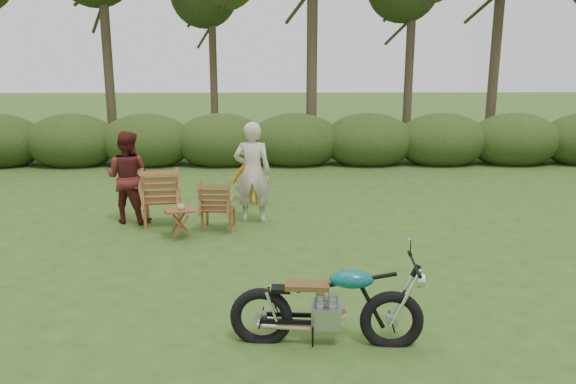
{
  "coord_description": "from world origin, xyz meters",
  "views": [
    {
      "loc": [
        -0.49,
        -6.09,
        2.88
      ],
      "look_at": [
        -0.33,
        2.05,
        0.9
      ],
      "focal_mm": 35.0,
      "sensor_mm": 36.0,
      "label": 1
    }
  ],
  "objects_px": {
    "motorcycle": "(326,343)",
    "lawn_chair_right": "(219,229)",
    "side_table": "(180,224)",
    "adult_a": "(253,221)",
    "cup": "(181,207)",
    "child": "(251,203)",
    "lawn_chair_left": "(164,224)",
    "adult_b": "(131,222)"
  },
  "relations": [
    {
      "from": "motorcycle",
      "to": "lawn_chair_right",
      "type": "bearing_deg",
      "value": 115.26
    },
    {
      "from": "motorcycle",
      "to": "side_table",
      "type": "distance_m",
      "value": 4.05
    },
    {
      "from": "side_table",
      "to": "adult_a",
      "type": "relative_size",
      "value": 0.27
    },
    {
      "from": "side_table",
      "to": "cup",
      "type": "height_order",
      "value": "cup"
    },
    {
      "from": "cup",
      "to": "child",
      "type": "height_order",
      "value": "child"
    },
    {
      "from": "lawn_chair_right",
      "to": "lawn_chair_left",
      "type": "relative_size",
      "value": 0.83
    },
    {
      "from": "lawn_chair_left",
      "to": "adult_a",
      "type": "height_order",
      "value": "adult_a"
    },
    {
      "from": "motorcycle",
      "to": "adult_a",
      "type": "height_order",
      "value": "adult_a"
    },
    {
      "from": "cup",
      "to": "adult_b",
      "type": "xyz_separation_m",
      "value": [
        -1.08,
        0.97,
        -0.53
      ]
    },
    {
      "from": "lawn_chair_right",
      "to": "adult_a",
      "type": "distance_m",
      "value": 0.73
    },
    {
      "from": "lawn_chair_right",
      "to": "side_table",
      "type": "distance_m",
      "value": 0.78
    },
    {
      "from": "cup",
      "to": "lawn_chair_left",
      "type": "bearing_deg",
      "value": 120.13
    },
    {
      "from": "lawn_chair_left",
      "to": "adult_b",
      "type": "xyz_separation_m",
      "value": [
        -0.62,
        0.18,
        0.0
      ]
    },
    {
      "from": "cup",
      "to": "motorcycle",
      "type": "bearing_deg",
      "value": -59.48
    },
    {
      "from": "cup",
      "to": "child",
      "type": "distance_m",
      "value": 2.49
    },
    {
      "from": "cup",
      "to": "adult_b",
      "type": "height_order",
      "value": "adult_b"
    },
    {
      "from": "lawn_chair_right",
      "to": "lawn_chair_left",
      "type": "distance_m",
      "value": 1.04
    },
    {
      "from": "lawn_chair_left",
      "to": "side_table",
      "type": "xyz_separation_m",
      "value": [
        0.43,
        -0.76,
        0.24
      ]
    },
    {
      "from": "lawn_chair_right",
      "to": "side_table",
      "type": "relative_size",
      "value": 1.77
    },
    {
      "from": "lawn_chair_left",
      "to": "lawn_chair_right",
      "type": "bearing_deg",
      "value": 156.02
    },
    {
      "from": "side_table",
      "to": "adult_b",
      "type": "xyz_separation_m",
      "value": [
        -1.05,
        0.95,
        -0.24
      ]
    },
    {
      "from": "adult_b",
      "to": "adult_a",
      "type": "bearing_deg",
      "value": -168.16
    },
    {
      "from": "adult_a",
      "to": "adult_b",
      "type": "height_order",
      "value": "adult_a"
    },
    {
      "from": "adult_a",
      "to": "child",
      "type": "distance_m",
      "value": 1.26
    },
    {
      "from": "lawn_chair_right",
      "to": "cup",
      "type": "relative_size",
      "value": 7.44
    },
    {
      "from": "lawn_chair_right",
      "to": "child",
      "type": "bearing_deg",
      "value": -100.7
    },
    {
      "from": "motorcycle",
      "to": "lawn_chair_left",
      "type": "bearing_deg",
      "value": 124.96
    },
    {
      "from": "side_table",
      "to": "lawn_chair_right",
      "type": "bearing_deg",
      "value": 39.65
    },
    {
      "from": "side_table",
      "to": "cup",
      "type": "xyz_separation_m",
      "value": [
        0.03,
        -0.03,
        0.29
      ]
    },
    {
      "from": "side_table",
      "to": "child",
      "type": "relative_size",
      "value": 0.41
    },
    {
      "from": "cup",
      "to": "adult_a",
      "type": "xyz_separation_m",
      "value": [
        1.11,
        0.94,
        -0.53
      ]
    },
    {
      "from": "cup",
      "to": "adult_a",
      "type": "distance_m",
      "value": 1.55
    },
    {
      "from": "lawn_chair_right",
      "to": "child",
      "type": "xyz_separation_m",
      "value": [
        0.48,
        1.71,
        0.0
      ]
    },
    {
      "from": "cup",
      "to": "child",
      "type": "xyz_separation_m",
      "value": [
        1.02,
        2.2,
        -0.53
      ]
    },
    {
      "from": "adult_a",
      "to": "child",
      "type": "height_order",
      "value": "adult_a"
    },
    {
      "from": "side_table",
      "to": "adult_a",
      "type": "distance_m",
      "value": 1.48
    },
    {
      "from": "side_table",
      "to": "adult_a",
      "type": "height_order",
      "value": "adult_a"
    },
    {
      "from": "side_table",
      "to": "adult_b",
      "type": "bearing_deg",
      "value": 137.96
    },
    {
      "from": "lawn_chair_left",
      "to": "cup",
      "type": "height_order",
      "value": "cup"
    },
    {
      "from": "lawn_chair_right",
      "to": "lawn_chair_left",
      "type": "xyz_separation_m",
      "value": [
        -1.0,
        0.29,
        0.0
      ]
    },
    {
      "from": "adult_a",
      "to": "child",
      "type": "xyz_separation_m",
      "value": [
        -0.09,
        1.26,
        0.0
      ]
    },
    {
      "from": "side_table",
      "to": "child",
      "type": "height_order",
      "value": "child"
    }
  ]
}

